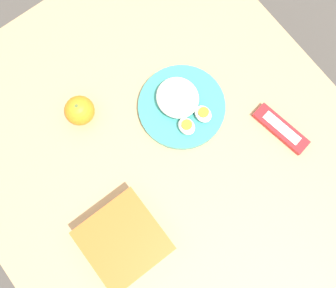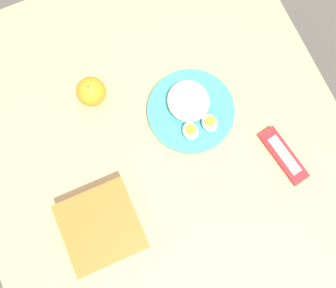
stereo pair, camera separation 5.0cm
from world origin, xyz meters
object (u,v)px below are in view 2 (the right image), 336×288
(rice_plate, at_px, (191,109))
(orange_fruit, at_px, (91,92))
(food_container, at_px, (103,227))
(candy_bar, at_px, (283,156))

(rice_plate, bearing_deg, orange_fruit, 57.35)
(orange_fruit, xyz_separation_m, rice_plate, (-0.14, -0.22, -0.02))
(orange_fruit, bearing_deg, food_container, 163.26)
(orange_fruit, height_order, candy_bar, orange_fruit)
(orange_fruit, bearing_deg, rice_plate, -122.65)
(food_container, height_order, orange_fruit, orange_fruit)
(food_container, bearing_deg, candy_bar, -92.09)
(food_container, relative_size, candy_bar, 1.09)
(orange_fruit, distance_m, rice_plate, 0.26)
(rice_plate, bearing_deg, candy_bar, -140.81)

